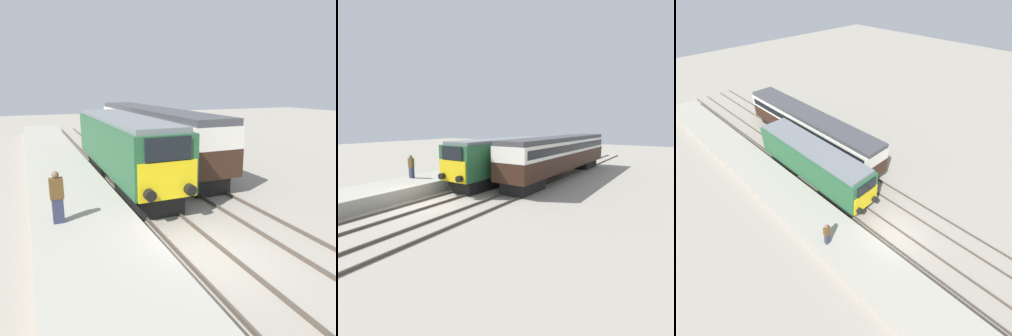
{
  "view_description": "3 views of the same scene",
  "coord_description": "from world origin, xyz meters",
  "views": [
    {
      "loc": [
        -4.88,
        -8.22,
        5.3
      ],
      "look_at": [
        0.0,
        2.97,
        2.26
      ],
      "focal_mm": 35.0,
      "sensor_mm": 36.0,
      "label": 1
    },
    {
      "loc": [
        13.15,
        -9.58,
        4.92
      ],
      "look_at": [
        1.7,
        6.97,
        1.6
      ],
      "focal_mm": 28.0,
      "sensor_mm": 36.0,
      "label": 2
    },
    {
      "loc": [
        -10.94,
        -5.85,
        15.67
      ],
      "look_at": [
        1.7,
        6.97,
        1.6
      ],
      "focal_mm": 28.0,
      "sensor_mm": 36.0,
      "label": 3
    }
  ],
  "objects": [
    {
      "name": "locomotive",
      "position": [
        0.0,
        8.99,
        2.07
      ],
      "size": [
        2.7,
        12.55,
        3.76
      ],
      "color": "black",
      "rests_on": "ground_plane"
    },
    {
      "name": "ground_plane",
      "position": [
        0.0,
        0.0,
        0.0
      ],
      "size": [
        120.0,
        120.0,
        0.0
      ],
      "primitive_type": "plane",
      "color": "gray"
    },
    {
      "name": "platform_left",
      "position": [
        -3.3,
        8.0,
        0.43
      ],
      "size": [
        3.5,
        50.0,
        0.86
      ],
      "color": "#9E998C",
      "rests_on": "ground_plane"
    },
    {
      "name": "passenger_carriage",
      "position": [
        3.4,
        13.67,
        2.34
      ],
      "size": [
        2.75,
        18.09,
        3.85
      ],
      "color": "black",
      "rests_on": "ground_plane"
    },
    {
      "name": "rails_near_track",
      "position": [
        0.0,
        5.0,
        0.07
      ],
      "size": [
        1.51,
        60.0,
        0.14
      ],
      "color": "#4C4238",
      "rests_on": "ground_plane"
    },
    {
      "name": "person_on_platform",
      "position": [
        -4.15,
        2.61,
        1.75
      ],
      "size": [
        0.44,
        0.26,
        1.78
      ],
      "color": "#2D334C",
      "rests_on": "platform_left"
    },
    {
      "name": "rails_far_track",
      "position": [
        3.4,
        5.0,
        0.07
      ],
      "size": [
        1.5,
        60.0,
        0.14
      ],
      "color": "#4C4238",
      "rests_on": "ground_plane"
    }
  ]
}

